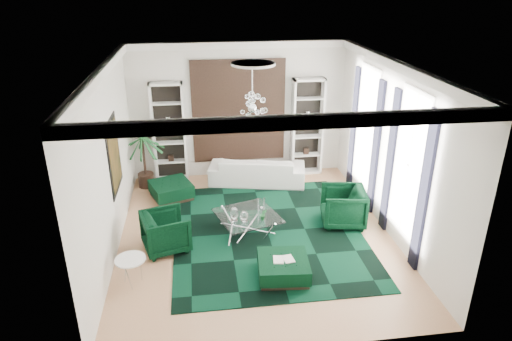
{
  "coord_description": "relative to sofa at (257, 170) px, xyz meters",
  "views": [
    {
      "loc": [
        -1.2,
        -8.84,
        5.42
      ],
      "look_at": [
        0.08,
        0.5,
        1.35
      ],
      "focal_mm": 32.0,
      "sensor_mm": 36.0,
      "label": 1
    }
  ],
  "objects": [
    {
      "name": "shelving_left",
      "position": [
        -2.38,
        0.54,
        1.02
      ],
      "size": [
        0.9,
        0.38,
        2.8
      ],
      "primitive_type": null,
      "color": "white",
      "rests_on": "floor"
    },
    {
      "name": "wall_back",
      "position": [
        -0.43,
        0.74,
        1.52
      ],
      "size": [
        6.0,
        0.02,
        3.8
      ],
      "primitive_type": "cube",
      "color": "silver",
      "rests_on": "ground"
    },
    {
      "name": "tapestry",
      "position": [
        -0.43,
        0.69,
        1.52
      ],
      "size": [
        2.5,
        0.06,
        2.8
      ],
      "primitive_type": "cube",
      "color": "black",
      "rests_on": "wall_back"
    },
    {
      "name": "coffee_table",
      "position": [
        -0.59,
        -2.65,
        -0.17
      ],
      "size": [
        1.6,
        1.6,
        0.44
      ],
      "primitive_type": null,
      "rotation": [
        0.0,
        0.0,
        0.31
      ],
      "color": "white",
      "rests_on": "floor"
    },
    {
      "name": "curtain_near_a",
      "position": [
        2.53,
        -4.45,
        1.27
      ],
      "size": [
        0.07,
        0.3,
        3.25
      ],
      "primitive_type": "cube",
      "color": "black",
      "rests_on": "floor"
    },
    {
      "name": "ceiling",
      "position": [
        -0.43,
        -2.77,
        3.43
      ],
      "size": [
        6.0,
        7.0,
        0.02
      ],
      "primitive_type": "cube",
      "color": "white",
      "rests_on": "ground"
    },
    {
      "name": "ottoman_front",
      "position": [
        -0.11,
        -4.4,
        -0.19
      ],
      "size": [
        1.04,
        1.04,
        0.39
      ],
      "primitive_type": "cube",
      "rotation": [
        0.0,
        0.0,
        -0.09
      ],
      "color": "black",
      "rests_on": "floor"
    },
    {
      "name": "curtain_far_b",
      "position": [
        2.53,
        -0.49,
        1.27
      ],
      "size": [
        0.07,
        0.3,
        3.25
      ],
      "primitive_type": "cube",
      "color": "black",
      "rests_on": "floor"
    },
    {
      "name": "wall_right",
      "position": [
        2.58,
        -2.77,
        1.52
      ],
      "size": [
        0.02,
        7.0,
        3.8
      ],
      "primitive_type": "cube",
      "color": "silver",
      "rests_on": "ground"
    },
    {
      "name": "ottoman_side",
      "position": [
        -2.37,
        -0.65,
        -0.17
      ],
      "size": [
        1.24,
        1.24,
        0.43
      ],
      "primitive_type": "cube",
      "rotation": [
        0.0,
        0.0,
        0.35
      ],
      "color": "black",
      "rests_on": "floor"
    },
    {
      "name": "book",
      "position": [
        -0.11,
        -4.4,
        0.02
      ],
      "size": [
        0.41,
        0.27,
        0.03
      ],
      "primitive_type": "cube",
      "color": "white",
      "rests_on": "ottoman_front"
    },
    {
      "name": "chandelier",
      "position": [
        -0.45,
        -2.45,
        2.47
      ],
      "size": [
        0.89,
        0.89,
        0.69
      ],
      "primitive_type": null,
      "rotation": [
        0.0,
        0.0,
        0.18
      ],
      "color": "white",
      "rests_on": "ceiling"
    },
    {
      "name": "armchair_left",
      "position": [
        -2.38,
        -3.09,
        0.04
      ],
      "size": [
        1.14,
        1.13,
        0.85
      ],
      "primitive_type": "imported",
      "rotation": [
        0.0,
        0.0,
        1.85
      ],
      "color": "black",
      "rests_on": "floor"
    },
    {
      "name": "painting",
      "position": [
        -3.4,
        -2.17,
        1.47
      ],
      "size": [
        0.04,
        1.3,
        1.6
      ],
      "primitive_type": "cube",
      "color": "black",
      "rests_on": "wall_left"
    },
    {
      "name": "curtain_far_a",
      "position": [
        2.53,
        -2.05,
        1.27
      ],
      "size": [
        0.07,
        0.3,
        3.25
      ],
      "primitive_type": "cube",
      "color": "black",
      "rests_on": "floor"
    },
    {
      "name": "curtain_near_b",
      "position": [
        2.53,
        -2.89,
        1.27
      ],
      "size": [
        0.07,
        0.3,
        3.25
      ],
      "primitive_type": "cube",
      "color": "black",
      "rests_on": "floor"
    },
    {
      "name": "shelving_right",
      "position": [
        1.52,
        0.54,
        1.02
      ],
      "size": [
        0.9,
        0.38,
        2.8
      ],
      "primitive_type": null,
      "color": "white",
      "rests_on": "floor"
    },
    {
      "name": "armchair_right",
      "position": [
        1.66,
        -2.57,
        0.06
      ],
      "size": [
        1.13,
        1.11,
        0.9
      ],
      "primitive_type": "imported",
      "rotation": [
        0.0,
        0.0,
        -1.74
      ],
      "color": "black",
      "rests_on": "floor"
    },
    {
      "name": "crown_molding",
      "position": [
        -0.43,
        -2.77,
        3.32
      ],
      "size": [
        6.0,
        7.0,
        0.18
      ],
      "primitive_type": null,
      "color": "white",
      "rests_on": "ceiling"
    },
    {
      "name": "window_near",
      "position": [
        2.56,
        -3.67,
        1.52
      ],
      "size": [
        0.03,
        1.1,
        2.9
      ],
      "primitive_type": "cube",
      "color": "white",
      "rests_on": "wall_right"
    },
    {
      "name": "table_plant",
      "position": [
        -0.27,
        -2.91,
        0.19
      ],
      "size": [
        0.17,
        0.14,
        0.27
      ],
      "primitive_type": "imported",
      "rotation": [
        0.0,
        0.0,
        -0.19
      ],
      "color": "#175526",
      "rests_on": "coffee_table"
    },
    {
      "name": "sofa",
      "position": [
        0.0,
        0.0,
        0.0
      ],
      "size": [
        2.79,
        1.56,
        0.77
      ],
      "primitive_type": "imported",
      "rotation": [
        0.0,
        0.0,
        2.93
      ],
      "color": "white",
      "rests_on": "floor"
    },
    {
      "name": "wall_left",
      "position": [
        -3.44,
        -2.77,
        1.52
      ],
      "size": [
        0.02,
        7.0,
        3.8
      ],
      "primitive_type": "cube",
      "color": "silver",
      "rests_on": "ground"
    },
    {
      "name": "window_far",
      "position": [
        2.56,
        -1.27,
        1.52
      ],
      "size": [
        0.03,
        1.1,
        2.9
      ],
      "primitive_type": "cube",
      "color": "white",
      "rests_on": "wall_right"
    },
    {
      "name": "rug",
      "position": [
        -0.14,
        -2.72,
        -0.37
      ],
      "size": [
        4.2,
        5.0,
        0.02
      ],
      "primitive_type": "cube",
      "color": "black",
      "rests_on": "floor"
    },
    {
      "name": "floor",
      "position": [
        -0.43,
        -2.77,
        -0.39
      ],
      "size": [
        6.0,
        7.0,
        0.02
      ],
      "primitive_type": "cube",
      "color": "tan",
      "rests_on": "ground"
    },
    {
      "name": "wall_front",
      "position": [
        -0.43,
        -6.28,
        1.52
      ],
      "size": [
        6.0,
        0.02,
        3.8
      ],
      "primitive_type": "cube",
      "color": "silver",
      "rests_on": "ground"
    },
    {
      "name": "side_table",
      "position": [
        -2.98,
        -4.24,
        -0.11
      ],
      "size": [
        0.7,
        0.7,
        0.55
      ],
      "primitive_type": "cylinder",
      "rotation": [
        0.0,
        0.0,
        0.27
      ],
      "color": "white",
      "rests_on": "floor"
    },
    {
      "name": "ceiling_medallion",
      "position": [
        -0.43,
        -2.47,
        3.39
      ],
      "size": [
        0.9,
        0.9,
        0.05
      ],
      "primitive_type": "cylinder",
      "color": "white",
      "rests_on": "ceiling"
    },
    {
      "name": "palm",
      "position": [
        -3.08,
        0.16,
        0.78
      ],
      "size": [
        1.88,
        1.88,
        2.34
      ],
      "primitive_type": null,
      "rotation": [
        0.0,
        0.0,
        -0.36
      ],
      "color": "#175526",
      "rests_on": "floor"
    }
  ]
}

